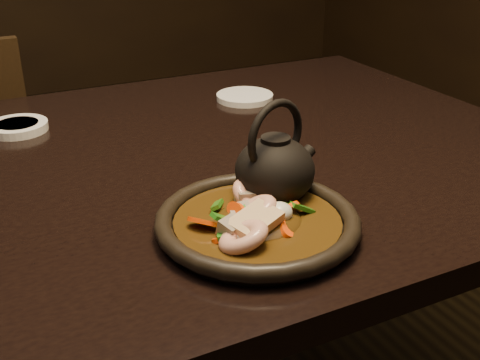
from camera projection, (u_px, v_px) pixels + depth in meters
name	position (u px, v px, depth m)	size (l,w,h in m)	color
table	(84.00, 219.00, 0.95)	(1.60, 0.90, 0.75)	black
plate	(257.00, 223.00, 0.76)	(0.26, 0.26, 0.03)	black
stirfry	(256.00, 220.00, 0.75)	(0.17, 0.16, 0.05)	#38230A
soy_dish	(18.00, 127.00, 1.09)	(0.11, 0.11, 0.02)	white
saucer_right	(245.00, 97.00, 1.26)	(0.12, 0.12, 0.01)	white
teapot	(275.00, 167.00, 0.81)	(0.13, 0.11, 0.15)	black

